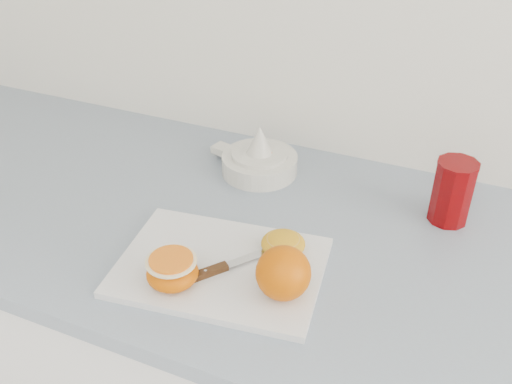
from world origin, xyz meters
TOP-DOWN VIEW (x-y plane):
  - cutting_board at (-0.31, 1.57)m, footprint 0.34×0.27m
  - whole_orange at (-0.20, 1.54)m, footprint 0.08×0.08m
  - half_orange at (-0.36, 1.50)m, footprint 0.08×0.08m
  - squeezed_shell at (-0.23, 1.63)m, footprint 0.07×0.07m
  - paring_knife at (-0.31, 1.54)m, footprint 0.11×0.14m
  - citrus_juicer at (-0.37, 1.86)m, footprint 0.19×0.15m
  - red_tumbler at (-0.00, 1.85)m, footprint 0.07×0.07m

SIDE VIEW (x-z plane):
  - cutting_board at x=-0.31m, z-range 0.89..0.90m
  - paring_knife at x=-0.31m, z-range 0.90..0.91m
  - squeezed_shell at x=-0.23m, z-range 0.90..0.93m
  - citrus_juicer at x=-0.37m, z-range 0.87..0.97m
  - half_orange at x=-0.36m, z-range 0.90..0.95m
  - whole_orange at x=-0.20m, z-range 0.90..0.98m
  - red_tumbler at x=0.00m, z-range 0.89..1.00m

